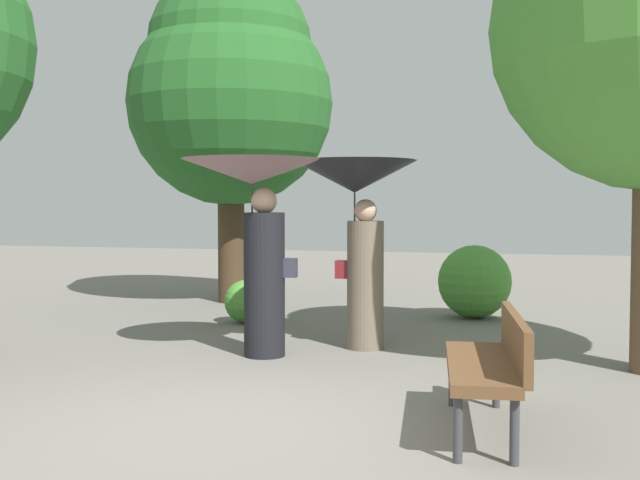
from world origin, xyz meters
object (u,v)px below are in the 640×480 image
object	(u,v)px
person_left	(256,209)
tree_near_left	(230,86)
person_right	(358,205)
park_bench	(492,360)

from	to	relation	value
person_left	tree_near_left	distance (m)	4.87
person_right	tree_near_left	distance (m)	4.79
park_bench	tree_near_left	size ratio (longest dim) A/B	0.29
person_left	person_right	distance (m)	1.15
person_left	person_right	bearing A→B (deg)	-58.95
person_right	park_bench	size ratio (longest dim) A/B	1.34
person_right	park_bench	bearing A→B (deg)	-155.76
person_right	tree_near_left	bearing A→B (deg)	35.07
person_left	tree_near_left	xyz separation A→B (m)	(-1.90, 4.04, 1.95)
person_left	person_right	xyz separation A→B (m)	(0.93, 0.68, 0.04)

